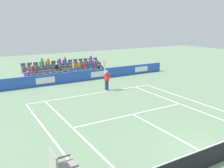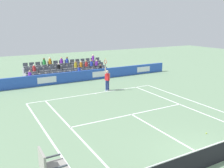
% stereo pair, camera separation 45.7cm
% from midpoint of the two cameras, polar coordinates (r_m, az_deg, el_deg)
% --- Properties ---
extents(ground_plane, '(80.00, 80.00, 0.00)m').
position_cam_midpoint_polar(ground_plane, '(11.65, 24.28, -16.52)').
color(ground_plane, gray).
extents(line_baseline, '(10.97, 0.10, 0.01)m').
position_cam_midpoint_polar(line_baseline, '(20.31, -3.34, -2.17)').
color(line_baseline, white).
rests_on(line_baseline, ground).
extents(line_service, '(8.23, 0.10, 0.01)m').
position_cam_midpoint_polar(line_service, '(15.80, 5.43, -7.06)').
color(line_service, white).
rests_on(line_service, ground).
extents(line_centre_service, '(0.10, 6.40, 0.01)m').
position_cam_midpoint_polar(line_centre_service, '(13.50, 13.26, -11.21)').
color(line_centre_service, white).
rests_on(line_centre_service, ground).
extents(line_singles_sideline_left, '(0.10, 11.89, 0.01)m').
position_cam_midpoint_polar(line_singles_sideline_left, '(13.65, -8.10, -10.67)').
color(line_singles_sideline_left, white).
rests_on(line_singles_sideline_left, ground).
extents(line_singles_sideline_right, '(0.10, 11.89, 0.01)m').
position_cam_midpoint_polar(line_singles_sideline_right, '(18.03, 17.17, -4.94)').
color(line_singles_sideline_right, white).
rests_on(line_singles_sideline_right, ground).
extents(line_doubles_sideline_left, '(0.10, 11.89, 0.01)m').
position_cam_midpoint_polar(line_doubles_sideline_left, '(13.28, -13.73, -11.69)').
color(line_doubles_sideline_left, white).
rests_on(line_doubles_sideline_left, ground).
extents(line_doubles_sideline_right, '(0.10, 11.89, 0.01)m').
position_cam_midpoint_polar(line_doubles_sideline_right, '(19.00, 20.05, -4.19)').
color(line_doubles_sideline_right, white).
rests_on(line_doubles_sideline_right, ground).
extents(line_centre_mark, '(0.10, 0.20, 0.01)m').
position_cam_midpoint_polar(line_centre_mark, '(20.22, -3.22, -2.24)').
color(line_centre_mark, white).
rests_on(line_centre_mark, ground).
extents(sponsor_barrier, '(22.09, 0.22, 1.04)m').
position_cam_midpoint_polar(sponsor_barrier, '(24.36, -8.16, 1.71)').
color(sponsor_barrier, blue).
rests_on(sponsor_barrier, ground).
extents(tennis_net, '(11.97, 0.10, 1.07)m').
position_cam_midpoint_polar(tennis_net, '(11.42, 24.54, -14.38)').
color(tennis_net, '#33383D').
rests_on(tennis_net, ground).
extents(tennis_player, '(0.54, 0.43, 2.85)m').
position_cam_midpoint_polar(tennis_player, '(20.85, -0.49, 1.09)').
color(tennis_player, navy).
rests_on(tennis_player, ground).
extents(stadium_stand, '(8.68, 2.85, 2.19)m').
position_cam_midpoint_polar(stadium_stand, '(26.48, -9.95, 2.73)').
color(stadium_stand, gray).
rests_on(stadium_stand, ground).
extents(loose_tennis_ball, '(0.07, 0.07, 0.07)m').
position_cam_midpoint_polar(loose_tennis_ball, '(14.14, 22.01, -10.58)').
color(loose_tennis_ball, '#D1E533').
rests_on(loose_tennis_ball, ground).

